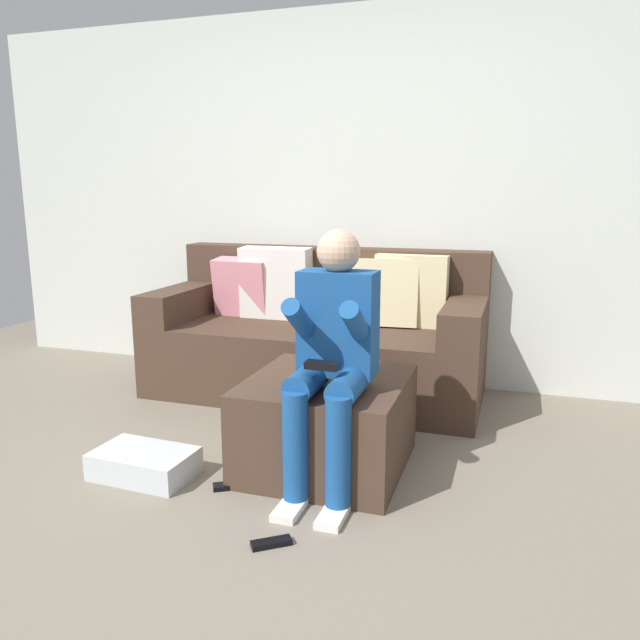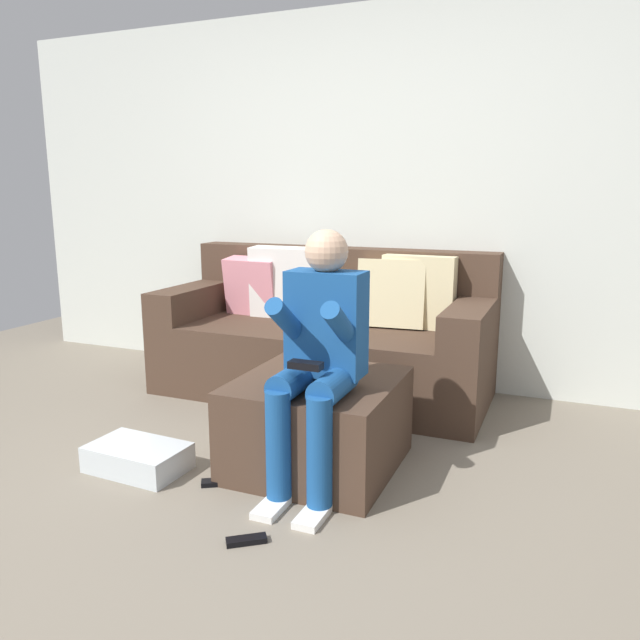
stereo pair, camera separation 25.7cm
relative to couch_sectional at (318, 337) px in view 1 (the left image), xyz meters
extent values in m
plane|color=slate|center=(0.15, -1.74, -0.36)|extent=(7.21, 7.21, 0.00)
cube|color=silver|center=(0.15, 0.42, 0.87)|extent=(5.55, 0.10, 2.46)
cube|color=#473326|center=(0.00, -0.07, -0.13)|extent=(2.09, 0.89, 0.45)
cube|color=#473326|center=(0.00, 0.28, 0.32)|extent=(2.09, 0.20, 0.47)
cube|color=#473326|center=(-0.93, -0.07, 0.19)|extent=(0.23, 0.89, 0.21)
cube|color=#473326|center=(0.93, -0.07, 0.19)|extent=(0.23, 0.89, 0.21)
cube|color=pink|center=(-0.57, 0.09, 0.29)|extent=(0.41, 0.23, 0.41)
cube|color=white|center=(-0.33, 0.09, 0.33)|extent=(0.47, 0.18, 0.48)
cube|color=beige|center=(0.58, 0.11, 0.32)|extent=(0.45, 0.14, 0.45)
cube|color=beige|center=(0.42, 0.09, 0.30)|extent=(0.44, 0.24, 0.44)
cube|color=#473326|center=(0.40, -1.07, -0.14)|extent=(0.72, 0.75, 0.43)
cube|color=#194C8C|center=(0.47, -1.16, 0.37)|extent=(0.34, 0.17, 0.46)
sphere|color=#D8AD8C|center=(0.47, -1.16, 0.68)|extent=(0.19, 0.19, 0.19)
cylinder|color=#194C8C|center=(0.38, -1.31, 0.14)|extent=(0.12, 0.30, 0.12)
cylinder|color=#194C8C|center=(0.38, -1.46, -0.10)|extent=(0.11, 0.11, 0.46)
cube|color=white|center=(0.38, -1.52, -0.34)|extent=(0.10, 0.22, 0.03)
cylinder|color=#194C8C|center=(0.35, -1.29, 0.38)|extent=(0.08, 0.34, 0.27)
cylinder|color=#194C8C|center=(0.57, -1.31, 0.14)|extent=(0.12, 0.30, 0.12)
cylinder|color=#194C8C|center=(0.57, -1.46, -0.10)|extent=(0.11, 0.11, 0.46)
cube|color=white|center=(0.57, -1.52, -0.34)|extent=(0.10, 0.22, 0.03)
cylinder|color=#194C8C|center=(0.59, -1.28, 0.38)|extent=(0.08, 0.33, 0.26)
cube|color=black|center=(0.47, -1.39, 0.24)|extent=(0.14, 0.06, 0.03)
cube|color=silver|center=(-0.37, -1.43, -0.30)|extent=(0.47, 0.31, 0.12)
cube|color=black|center=(0.40, -1.78, -0.35)|extent=(0.15, 0.13, 0.02)
cube|color=black|center=(0.07, -1.41, -0.35)|extent=(0.19, 0.14, 0.02)
camera|label=1|loc=(1.22, -3.69, 0.94)|focal=34.60mm
camera|label=2|loc=(1.46, -3.60, 0.94)|focal=34.60mm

